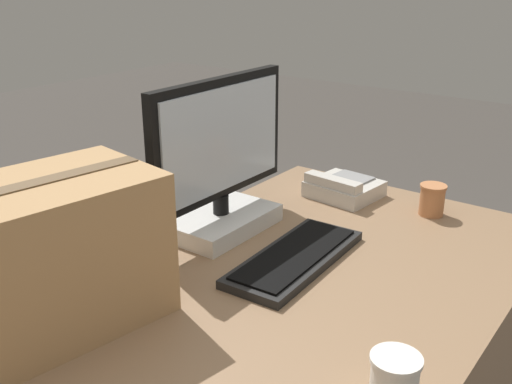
# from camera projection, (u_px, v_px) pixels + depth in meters

# --- Properties ---
(monitor) EXTENTS (0.51, 0.20, 0.43)m
(monitor) POSITION_uv_depth(u_px,v_px,m) (221.00, 171.00, 1.62)
(monitor) COLOR white
(monitor) RESTS_ON office_desk
(keyboard) EXTENTS (0.44, 0.19, 0.03)m
(keyboard) POSITION_uv_depth(u_px,v_px,m) (295.00, 258.00, 1.49)
(keyboard) COLOR black
(keyboard) RESTS_ON office_desk
(desk_phone) EXTENTS (0.21, 0.22, 0.08)m
(desk_phone) POSITION_uv_depth(u_px,v_px,m) (343.00, 188.00, 1.90)
(desk_phone) COLOR beige
(desk_phone) RESTS_ON office_desk
(paper_cup_left) EXTENTS (0.09, 0.09, 0.10)m
(paper_cup_left) POSITION_uv_depth(u_px,v_px,m) (394.00, 382.00, 0.99)
(paper_cup_left) COLOR white
(paper_cup_left) RESTS_ON office_desk
(paper_cup_right) EXTENTS (0.08, 0.08, 0.09)m
(paper_cup_right) POSITION_uv_depth(u_px,v_px,m) (432.00, 200.00, 1.76)
(paper_cup_right) COLOR #BC7547
(paper_cup_right) RESTS_ON office_desk
(cardboard_box) EXTENTS (0.47, 0.34, 0.31)m
(cardboard_box) POSITION_uv_depth(u_px,v_px,m) (49.00, 255.00, 1.19)
(cardboard_box) COLOR tan
(cardboard_box) RESTS_ON office_desk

